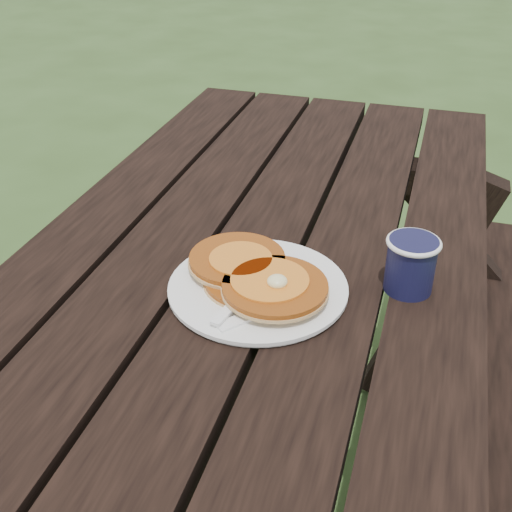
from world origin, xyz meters
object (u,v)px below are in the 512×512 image
(pancake_stack, at_px, (257,276))
(coffee_cup, at_px, (411,261))
(plate, at_px, (258,288))
(picnic_table, at_px, (236,454))

(pancake_stack, relative_size, coffee_cup, 2.65)
(plate, xyz_separation_m, pancake_stack, (-0.00, 0.00, 0.02))
(picnic_table, xyz_separation_m, pancake_stack, (0.04, 0.00, 0.41))
(plate, bearing_deg, pancake_stack, 129.24)
(picnic_table, bearing_deg, plate, -5.59)
(picnic_table, relative_size, coffee_cup, 20.99)
(picnic_table, height_order, coffee_cup, coffee_cup)
(picnic_table, distance_m, plate, 0.39)
(plate, bearing_deg, coffee_cup, 18.39)
(coffee_cup, bearing_deg, picnic_table, -165.35)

